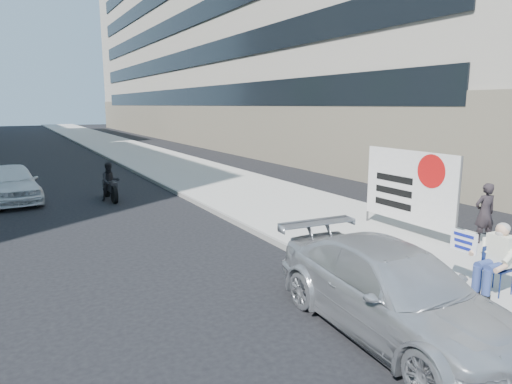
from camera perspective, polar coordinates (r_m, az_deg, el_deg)
ground at (r=10.13m, az=-1.50°, el=-9.40°), size 160.00×160.00×0.00m
near_sidewalk at (r=29.85m, az=-12.36°, el=3.99°), size 5.00×120.00×0.15m
near_building at (r=46.20m, az=-0.98°, el=18.91°), size 14.00×70.00×20.00m
seated_protester at (r=9.20m, az=27.59°, el=-7.02°), size 0.83×1.11×1.31m
pedestrian_woman at (r=12.50m, az=26.69°, el=-2.37°), size 0.62×0.50×1.49m
protest_banner at (r=12.53m, az=18.57°, el=0.62°), size 0.08×3.06×2.20m
parked_sedan at (r=7.48m, az=16.84°, el=-11.84°), size 2.17×4.77×1.35m
white_sedan_near at (r=18.88m, az=-28.19°, el=1.00°), size 2.00×4.22×1.39m
motorcycle at (r=17.75m, az=-17.77°, el=1.03°), size 0.72×2.05×1.42m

